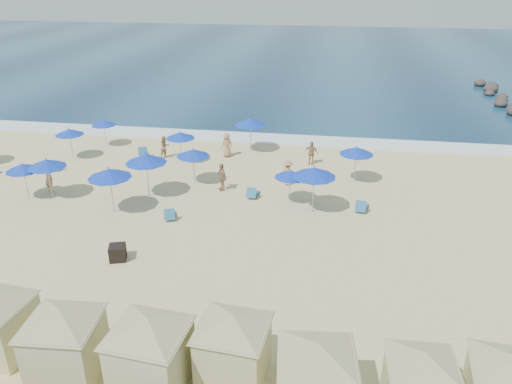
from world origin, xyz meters
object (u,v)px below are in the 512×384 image
umbrella_7 (193,153)px  beachgoer_3 (288,173)px  cabana_3 (233,339)px  umbrella_2 (69,132)px  beachgoer_4 (227,145)px  umbrella_9 (251,122)px  umbrella_4 (180,135)px  umbrella_6 (109,173)px  umbrella_5 (146,159)px  umbrella_11 (314,172)px  umbrella_3 (23,167)px  umbrella_10 (357,151)px  umbrella_12 (104,123)px  cabana_5 (421,375)px  umbrella_1 (46,163)px  umbrella_8 (290,174)px  beachgoer_0 (49,178)px  cabana_6 (509,381)px  beachgoer_2 (222,177)px  cabana_2 (150,344)px  beachgoer_1 (165,147)px  beachgoer_5 (311,153)px  cabana_1 (63,334)px  trash_bin (118,253)px  cabana_4 (317,369)px

umbrella_7 → beachgoer_3: 5.86m
cabana_3 → umbrella_2: (-15.14, 18.21, 0.32)m
beachgoer_4 → umbrella_9: bearing=-177.3°
umbrella_4 → umbrella_6: 8.00m
umbrella_5 → umbrella_11: size_ratio=1.00×
umbrella_9 → cabana_3: bearing=-81.8°
umbrella_3 → umbrella_10: bearing=16.1°
umbrella_11 → umbrella_7: bearing=159.8°
umbrella_12 → beachgoer_4: umbrella_12 is taller
umbrella_9 → umbrella_7: bearing=-111.5°
cabana_5 → umbrella_1: cabana_5 is taller
umbrella_8 → beachgoer_4: size_ratio=1.20×
beachgoer_0 → beachgoer_4: bearing=-113.8°
cabana_5 → umbrella_8: size_ratio=2.00×
cabana_6 → umbrella_5: size_ratio=1.61×
cabana_6 → beachgoer_4: size_ratio=2.57×
cabana_5 → beachgoer_2: 17.75m
cabana_2 → umbrella_4: size_ratio=2.07×
umbrella_3 → umbrella_6: umbrella_6 is taller
umbrella_4 → beachgoer_1: size_ratio=1.42×
cabana_3 → beachgoer_2: 15.06m
umbrella_7 → beachgoer_5: umbrella_7 is taller
cabana_1 → umbrella_5: (-2.29, 13.69, 0.71)m
umbrella_11 → umbrella_4: bearing=146.7°
umbrella_1 → umbrella_7: (7.61, 3.31, -0.12)m
umbrella_12 → beachgoer_2: 12.20m
trash_bin → cabana_1: cabana_1 is taller
umbrella_2 → beachgoer_3: 15.48m
cabana_2 → umbrella_8: cabana_2 is taller
umbrella_6 → beachgoer_0: bearing=157.9°
umbrella_3 → cabana_3: bearing=-38.9°
umbrella_3 → beachgoer_3: (14.63, 4.25, -1.12)m
cabana_1 → cabana_2: 2.90m
cabana_3 → umbrella_7: cabana_3 is taller
cabana_4 → beachgoer_3: bearing=98.5°
umbrella_7 → umbrella_12: bearing=145.5°
umbrella_11 → umbrella_12: (-15.82, 8.51, -0.54)m
umbrella_5 → umbrella_7: size_ratio=1.16×
umbrella_1 → umbrella_8: size_ratio=1.21×
umbrella_2 → beachgoer_4: umbrella_2 is taller
beachgoer_4 → beachgoer_2: bearing=61.6°
trash_bin → umbrella_1: size_ratio=0.29×
cabana_2 → umbrella_1: (-10.68, 12.67, 0.46)m
cabana_2 → umbrella_6: 13.13m
umbrella_6 → umbrella_10: umbrella_6 is taller
umbrella_1 → cabana_1: bearing=-58.3°
cabana_5 → umbrella_11: (-3.82, 13.04, 0.87)m
umbrella_8 → umbrella_9: bearing=114.1°
umbrella_5 → umbrella_7: umbrella_5 is taller
beachgoer_1 → umbrella_2: bearing=135.5°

